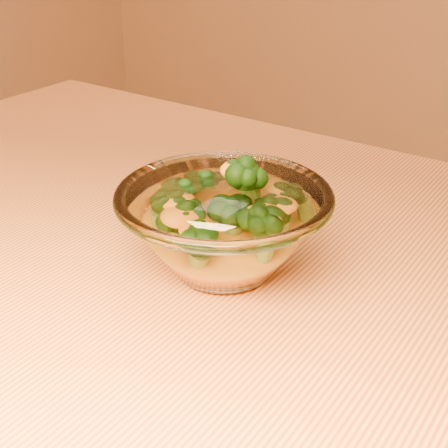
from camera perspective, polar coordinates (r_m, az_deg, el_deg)
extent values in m
cube|color=#D4813F|center=(0.56, -1.69, -7.26)|extent=(1.20, 0.80, 0.04)
cylinder|color=brown|center=(1.28, -11.97, -5.52)|extent=(0.06, 0.06, 0.71)
ellipsoid|color=white|center=(0.56, 0.00, -3.66)|extent=(0.08, 0.08, 0.02)
torus|color=white|center=(0.53, 0.00, 2.64)|extent=(0.19, 0.19, 0.01)
ellipsoid|color=#FFA815|center=(0.55, 0.00, -1.98)|extent=(0.11, 0.11, 0.03)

